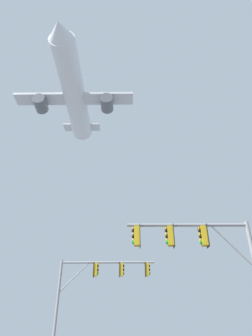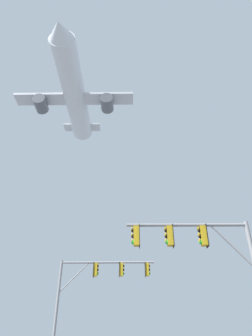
# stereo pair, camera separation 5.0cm
# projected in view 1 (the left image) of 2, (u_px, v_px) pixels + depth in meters

# --- Properties ---
(signal_pole_near) EXTENTS (5.73, 0.52, 6.09)m
(signal_pole_near) POSITION_uv_depth(u_px,v_px,m) (203.00, 251.00, 13.07)
(signal_pole_near) COLOR gray
(signal_pole_near) RESTS_ON ground
(signal_pole_far) EXTENTS (7.03, 0.57, 6.44)m
(signal_pole_far) POSITION_uv_depth(u_px,v_px,m) (97.00, 280.00, 21.13)
(signal_pole_far) COLOR gray
(signal_pole_far) RESTS_ON ground
(airplane) EXTENTS (22.84, 29.56, 8.09)m
(airplane) POSITION_uv_depth(u_px,v_px,m) (74.00, 94.00, 56.05)
(airplane) COLOR white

